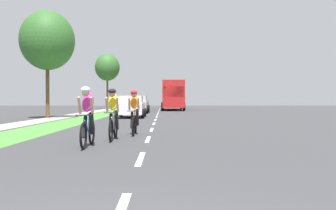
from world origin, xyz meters
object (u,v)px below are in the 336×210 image
at_px(cyclist_lead, 88,116).
at_px(cyclist_trailing, 113,114).
at_px(street_tree_near, 47,41).
at_px(street_tree_far, 107,67).
at_px(pickup_silver, 137,104).
at_px(bus_red, 172,94).
at_px(sedan_white, 131,107).
at_px(cyclist_distant, 134,112).

relative_size(cyclist_lead, cyclist_trailing, 1.00).
bearing_deg(street_tree_near, street_tree_far, 89.33).
distance_m(pickup_silver, street_tree_far, 15.75).
bearing_deg(pickup_silver, cyclist_trailing, -87.73).
relative_size(street_tree_near, street_tree_far, 0.97).
height_order(cyclist_lead, bus_red, bus_red).
distance_m(sedan_white, pickup_silver, 8.46).
bearing_deg(street_tree_near, sedan_white, 14.80).
distance_m(cyclist_trailing, street_tree_far, 37.89).
bearing_deg(street_tree_far, sedan_white, -77.15).
xyz_separation_m(pickup_silver, street_tree_far, (-4.97, 14.16, 4.77)).
bearing_deg(cyclist_lead, street_tree_near, 111.24).
relative_size(cyclist_lead, street_tree_near, 0.24).
bearing_deg(cyclist_trailing, cyclist_distant, 72.92).
xyz_separation_m(cyclist_lead, street_tree_far, (-5.44, 38.78, 4.78)).
height_order(cyclist_distant, street_tree_near, street_tree_near).
xyz_separation_m(sedan_white, bus_red, (3.43, 19.77, 1.21)).
distance_m(pickup_silver, bus_red, 11.93).
bearing_deg(cyclist_trailing, bus_red, 85.48).
distance_m(cyclist_distant, street_tree_near, 13.91).
bearing_deg(pickup_silver, sedan_white, -88.74).
xyz_separation_m(cyclist_lead, pickup_silver, (-0.46, 24.62, 0.02)).
xyz_separation_m(cyclist_trailing, bus_red, (2.71, 34.28, 1.17)).
height_order(cyclist_trailing, cyclist_distant, same).
xyz_separation_m(sedan_white, street_tree_near, (-5.44, -1.44, 4.43)).
bearing_deg(sedan_white, pickup_silver, 91.26).
distance_m(bus_red, street_tree_far, 9.75).
distance_m(cyclist_lead, sedan_white, 16.16).
relative_size(cyclist_trailing, street_tree_far, 0.23).
bearing_deg(sedan_white, street_tree_near, -165.20).
xyz_separation_m(sedan_white, pickup_silver, (-0.19, 8.46, 0.06)).
bearing_deg(street_tree_near, cyclist_trailing, -64.74).
bearing_deg(street_tree_far, bus_red, -18.34).
bearing_deg(street_tree_far, cyclist_distant, -79.76).
bearing_deg(cyclist_distant, cyclist_lead, -106.10).
distance_m(street_tree_near, street_tree_far, 24.06).
relative_size(pickup_silver, street_tree_near, 0.71).
xyz_separation_m(cyclist_distant, bus_red, (2.19, 32.59, 1.17)).
bearing_deg(cyclist_distant, bus_red, 86.15).
relative_size(cyclist_trailing, cyclist_distant, 1.00).
xyz_separation_m(street_tree_near, street_tree_far, (0.28, 24.06, 0.40)).
bearing_deg(cyclist_trailing, sedan_white, 92.85).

